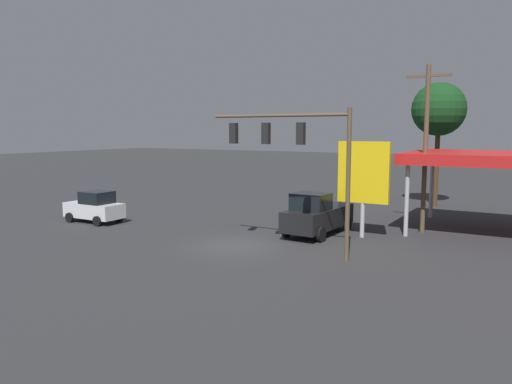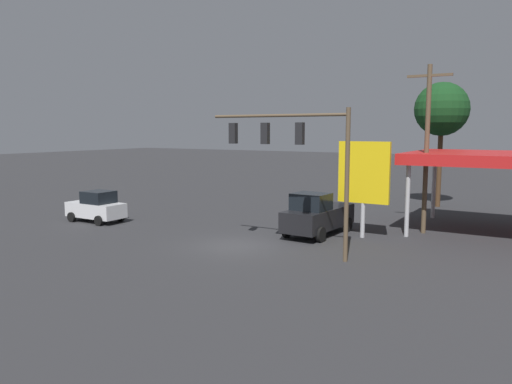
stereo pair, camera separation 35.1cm
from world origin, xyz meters
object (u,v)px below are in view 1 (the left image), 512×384
object	(u,v)px
hatchback_crossing	(95,207)
utility_pole	(426,145)
pickup_parked	(317,215)
street_tree	(439,110)
traffic_signal_assembly	(294,147)
price_sign	(364,174)

from	to	relation	value
hatchback_crossing	utility_pole	bearing A→B (deg)	-158.79
pickup_parked	hatchback_crossing	world-z (taller)	pickup_parked
street_tree	pickup_parked	bearing A→B (deg)	75.58
hatchback_crossing	pickup_parked	bearing A→B (deg)	-165.23
pickup_parked	street_tree	xyz separation A→B (m)	(-3.63, -14.13, 6.13)
utility_pole	street_tree	world-z (taller)	utility_pole
traffic_signal_assembly	hatchback_crossing	distance (m)	14.91
price_sign	street_tree	bearing A→B (deg)	-95.36
price_sign	hatchback_crossing	bearing A→B (deg)	14.64
traffic_signal_assembly	price_sign	distance (m)	5.62
price_sign	street_tree	world-z (taller)	street_tree
price_sign	traffic_signal_assembly	bearing A→B (deg)	72.59
traffic_signal_assembly	pickup_parked	xyz separation A→B (m)	(0.75, -4.48, -3.88)
traffic_signal_assembly	street_tree	world-z (taller)	street_tree
utility_pole	pickup_parked	distance (m)	7.18
traffic_signal_assembly	price_sign	size ratio (longest dim) A/B	1.36
hatchback_crossing	traffic_signal_assembly	bearing A→B (deg)	176.39
pickup_parked	hatchback_crossing	bearing A→B (deg)	-72.14
hatchback_crossing	street_tree	size ratio (longest dim) A/B	0.41
street_tree	utility_pole	bearing A→B (deg)	96.97
hatchback_crossing	street_tree	distance (m)	25.41
utility_pole	street_tree	xyz separation A→B (m)	(1.29, -10.57, 2.31)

